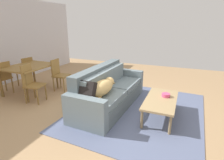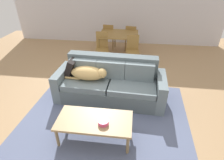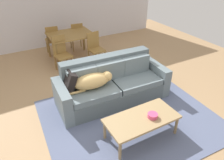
{
  "view_description": "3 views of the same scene",
  "coord_description": "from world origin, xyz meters",
  "px_view_note": "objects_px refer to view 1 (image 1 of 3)",
  "views": [
    {
      "loc": [
        -3.35,
        -1.39,
        1.91
      ],
      "look_at": [
        0.21,
        0.09,
        0.68
      ],
      "focal_mm": 28.9,
      "sensor_mm": 36.0,
      "label": 1
    },
    {
      "loc": [
        0.74,
        -3.17,
        2.53
      ],
      "look_at": [
        0.35,
        -0.04,
        0.61
      ],
      "focal_mm": 29.01,
      "sensor_mm": 36.0,
      "label": 2
    },
    {
      "loc": [
        -1.6,
        -3.18,
        2.81
      ],
      "look_at": [
        0.22,
        0.09,
        0.56
      ],
      "focal_mm": 34.49,
      "sensor_mm": 36.0,
      "label": 3
    }
  ],
  "objects_px": {
    "couch": "(108,91)",
    "dining_chair_near_left": "(32,82)",
    "bowl_on_coffee_table": "(166,95)",
    "dining_table": "(29,68)",
    "dining_chair_far_left": "(3,76)",
    "throw_pillow_by_left_arm": "(85,92)",
    "coffee_table": "(161,101)",
    "dining_chair_near_right": "(59,73)",
    "dining_chair_far_right": "(26,70)",
    "dog_on_left_cushion": "(103,87)"
  },
  "relations": [
    {
      "from": "couch",
      "to": "dining_chair_far_left",
      "type": "xyz_separation_m",
      "value": [
        -0.44,
        2.94,
        0.15
      ]
    },
    {
      "from": "throw_pillow_by_left_arm",
      "to": "dog_on_left_cushion",
      "type": "bearing_deg",
      "value": -20.54
    },
    {
      "from": "bowl_on_coffee_table",
      "to": "coffee_table",
      "type": "bearing_deg",
      "value": 156.14
    },
    {
      "from": "coffee_table",
      "to": "dining_table",
      "type": "distance_m",
      "value": 3.62
    },
    {
      "from": "dining_table",
      "to": "dining_chair_near_right",
      "type": "xyz_separation_m",
      "value": [
        0.47,
        -0.63,
        -0.2
      ]
    },
    {
      "from": "dining_chair_near_right",
      "to": "bowl_on_coffee_table",
      "type": "bearing_deg",
      "value": -101.31
    },
    {
      "from": "dining_chair_far_right",
      "to": "throw_pillow_by_left_arm",
      "type": "bearing_deg",
      "value": 73.69
    },
    {
      "from": "coffee_table",
      "to": "dining_chair_near_right",
      "type": "distance_m",
      "value": 3.03
    },
    {
      "from": "couch",
      "to": "dining_chair_near_right",
      "type": "relative_size",
      "value": 2.64
    },
    {
      "from": "couch",
      "to": "bowl_on_coffee_table",
      "type": "relative_size",
      "value": 13.9
    },
    {
      "from": "dining_table",
      "to": "dining_chair_far_right",
      "type": "relative_size",
      "value": 1.37
    },
    {
      "from": "dining_chair_far_right",
      "to": "dining_table",
      "type": "bearing_deg",
      "value": 62.88
    },
    {
      "from": "dining_chair_near_left",
      "to": "dining_chair_far_left",
      "type": "bearing_deg",
      "value": 78.23
    },
    {
      "from": "dog_on_left_cushion",
      "to": "dining_chair_far_right",
      "type": "relative_size",
      "value": 1.03
    },
    {
      "from": "couch",
      "to": "bowl_on_coffee_table",
      "type": "height_order",
      "value": "couch"
    },
    {
      "from": "coffee_table",
      "to": "dining_chair_far_left",
      "type": "height_order",
      "value": "dining_chair_far_left"
    },
    {
      "from": "dining_chair_far_right",
      "to": "bowl_on_coffee_table",
      "type": "bearing_deg",
      "value": 93.46
    },
    {
      "from": "dining_chair_far_right",
      "to": "dining_chair_far_left",
      "type": "bearing_deg",
      "value": 6.98
    },
    {
      "from": "dining_chair_far_left",
      "to": "dining_chair_far_right",
      "type": "distance_m",
      "value": 0.79
    },
    {
      "from": "bowl_on_coffee_table",
      "to": "dining_chair_far_left",
      "type": "distance_m",
      "value": 4.27
    },
    {
      "from": "couch",
      "to": "dog_on_left_cushion",
      "type": "bearing_deg",
      "value": -167.66
    },
    {
      "from": "couch",
      "to": "dining_chair_near_right",
      "type": "height_order",
      "value": "couch"
    },
    {
      "from": "coffee_table",
      "to": "dining_chair_near_right",
      "type": "relative_size",
      "value": 1.37
    },
    {
      "from": "coffee_table",
      "to": "bowl_on_coffee_table",
      "type": "height_order",
      "value": "bowl_on_coffee_table"
    },
    {
      "from": "bowl_on_coffee_table",
      "to": "dining_table",
      "type": "relative_size",
      "value": 0.14
    },
    {
      "from": "dining_table",
      "to": "dining_chair_near_right",
      "type": "bearing_deg",
      "value": -53.04
    },
    {
      "from": "couch",
      "to": "coffee_table",
      "type": "distance_m",
      "value": 1.24
    },
    {
      "from": "throw_pillow_by_left_arm",
      "to": "bowl_on_coffee_table",
      "type": "height_order",
      "value": "throw_pillow_by_left_arm"
    },
    {
      "from": "bowl_on_coffee_table",
      "to": "dining_table",
      "type": "bearing_deg",
      "value": 91.47
    },
    {
      "from": "dog_on_left_cushion",
      "to": "throw_pillow_by_left_arm",
      "type": "xyz_separation_m",
      "value": [
        -0.45,
        0.17,
        0.04
      ]
    },
    {
      "from": "bowl_on_coffee_table",
      "to": "dining_chair_near_right",
      "type": "height_order",
      "value": "dining_chair_near_right"
    },
    {
      "from": "couch",
      "to": "coffee_table",
      "type": "height_order",
      "value": "couch"
    },
    {
      "from": "dining_table",
      "to": "dining_chair_far_left",
      "type": "distance_m",
      "value": 0.72
    },
    {
      "from": "couch",
      "to": "bowl_on_coffee_table",
      "type": "distance_m",
      "value": 1.31
    },
    {
      "from": "dog_on_left_cushion",
      "to": "dining_chair_far_left",
      "type": "distance_m",
      "value": 3.02
    },
    {
      "from": "couch",
      "to": "dining_chair_near_left",
      "type": "relative_size",
      "value": 2.53
    },
    {
      "from": "dog_on_left_cushion",
      "to": "dining_chair_near_left",
      "type": "xyz_separation_m",
      "value": [
        -0.05,
        1.92,
        -0.12
      ]
    },
    {
      "from": "dining_chair_far_left",
      "to": "throw_pillow_by_left_arm",
      "type": "bearing_deg",
      "value": 87.18
    },
    {
      "from": "dining_table",
      "to": "dining_chair_far_left",
      "type": "relative_size",
      "value": 1.34
    },
    {
      "from": "throw_pillow_by_left_arm",
      "to": "dining_table",
      "type": "height_order",
      "value": "throw_pillow_by_left_arm"
    },
    {
      "from": "dog_on_left_cushion",
      "to": "coffee_table",
      "type": "relative_size",
      "value": 0.74
    },
    {
      "from": "dog_on_left_cushion",
      "to": "throw_pillow_by_left_arm",
      "type": "relative_size",
      "value": 2.24
    },
    {
      "from": "dog_on_left_cushion",
      "to": "dining_chair_near_right",
      "type": "xyz_separation_m",
      "value": [
        0.89,
        1.83,
        -0.13
      ]
    },
    {
      "from": "coffee_table",
      "to": "dog_on_left_cushion",
      "type": "bearing_deg",
      "value": 106.65
    },
    {
      "from": "throw_pillow_by_left_arm",
      "to": "dining_chair_far_right",
      "type": "xyz_separation_m",
      "value": [
        1.24,
        2.84,
        -0.16
      ]
    },
    {
      "from": "dining_table",
      "to": "coffee_table",
      "type": "bearing_deg",
      "value": -91.1
    },
    {
      "from": "couch",
      "to": "dining_chair_near_left",
      "type": "height_order",
      "value": "dining_chair_near_left"
    },
    {
      "from": "throw_pillow_by_left_arm",
      "to": "coffee_table",
      "type": "height_order",
      "value": "throw_pillow_by_left_arm"
    },
    {
      "from": "couch",
      "to": "dining_chair_far_right",
      "type": "distance_m",
      "value": 2.96
    },
    {
      "from": "dining_table",
      "to": "bowl_on_coffee_table",
      "type": "bearing_deg",
      "value": -88.53
    }
  ]
}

